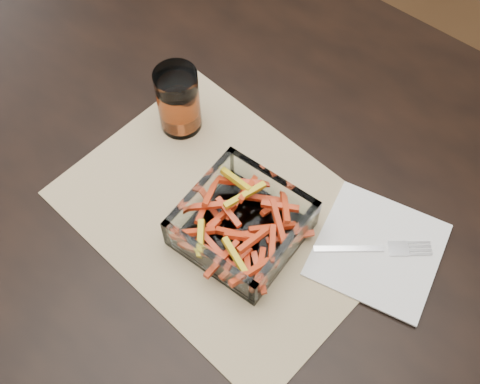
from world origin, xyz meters
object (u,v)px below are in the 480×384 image
at_px(glass_bowl, 242,225).
at_px(fork, 377,249).
at_px(dining_table, 182,159).
at_px(tumbler, 179,102).

xyz_separation_m(glass_bowl, fork, (0.16, 0.10, -0.02)).
xyz_separation_m(dining_table, tumbler, (0.00, 0.01, 0.14)).
bearing_deg(fork, glass_bowl, -98.38).
distance_m(glass_bowl, fork, 0.19).
bearing_deg(glass_bowl, tumbler, 154.80).
height_order(dining_table, fork, fork).
height_order(tumbler, fork, tumbler).
bearing_deg(dining_table, glass_bowl, -22.84).
xyz_separation_m(tumbler, fork, (0.36, 0.00, -0.05)).
xyz_separation_m(dining_table, fork, (0.36, 0.01, 0.10)).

